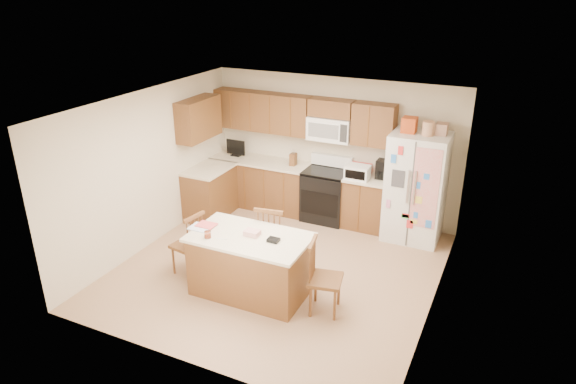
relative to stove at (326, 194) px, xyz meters
The scene contains 9 objects.
ground 1.99m from the stove, 90.00° to the right, with size 4.50×4.50×0.00m, color #967459.
room_shell 2.16m from the stove, 90.00° to the right, with size 4.60×4.60×2.52m.
cabinetry 1.09m from the stove, behind, with size 3.36×1.56×2.15m.
stove is the anchor object (origin of this frame).
refrigerator 1.63m from the stove, ahead, with size 0.90×0.79×2.04m.
island 2.64m from the stove, 91.73° to the right, with size 1.67×0.94×0.96m.
windsor_chair_left 2.80m from the stove, 113.96° to the right, with size 0.46×0.48×0.97m.
windsor_chair_back 1.97m from the stove, 92.41° to the right, with size 0.51×0.50×1.05m.
windsor_chair_right 2.79m from the stove, 69.53° to the right, with size 0.49×0.51×1.01m.
Camera 1 is at (2.94, -5.96, 4.05)m, focal length 32.00 mm.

